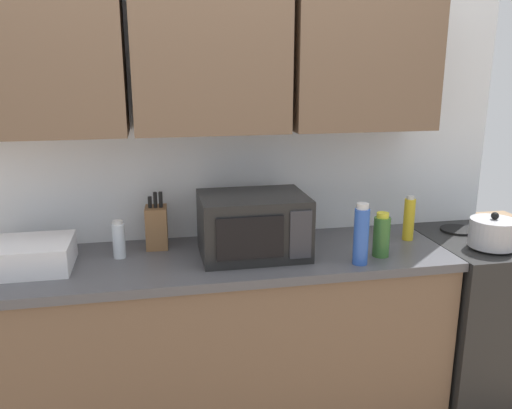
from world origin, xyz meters
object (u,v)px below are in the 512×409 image
dish_rack (26,256)px  bottle_blue_cleaner (361,235)px  microwave (253,225)px  stove_range (493,318)px  knife_block (157,227)px  bottle_yellow_mustard (409,219)px  bottle_clear_tall (119,240)px  bottle_green_oil (381,236)px  kettle (493,233)px

dish_rack → bottle_blue_cleaner: (1.42, -0.22, 0.07)m
microwave → stove_range: bearing=-0.5°
stove_range → microwave: size_ratio=1.90×
stove_range → knife_block: (-1.73, 0.19, 0.55)m
bottle_yellow_mustard → stove_range: bearing=-7.3°
bottle_clear_tall → bottle_yellow_mustard: (1.40, -0.02, 0.02)m
dish_rack → bottle_green_oil: (1.55, -0.15, 0.04)m
bottle_blue_cleaner → bottle_yellow_mustard: 0.45m
bottle_clear_tall → bottle_yellow_mustard: bottle_yellow_mustard is taller
stove_range → bottle_yellow_mustard: bottle_yellow_mustard is taller
bottle_clear_tall → bottle_blue_cleaner: bearing=-15.5°
microwave → dish_rack: bearing=179.5°
bottle_clear_tall → bottle_green_oil: size_ratio=0.85×
microwave → bottle_green_oil: 0.58m
stove_range → knife_block: size_ratio=3.32×
dish_rack → bottle_clear_tall: (0.38, 0.06, 0.02)m
bottle_yellow_mustard → bottle_green_oil: bearing=-140.5°
kettle → bottle_clear_tall: bearing=172.6°
bottle_yellow_mustard → bottle_blue_cleaner: bearing=-143.7°
bottle_clear_tall → stove_range: bearing=-2.6°
knife_block → bottle_clear_tall: size_ratio=1.57×
knife_block → bottle_green_oil: 1.05m
dish_rack → knife_block: 0.58m
dish_rack → knife_block: bearing=17.3°
microwave → dish_rack: size_ratio=1.26×
stove_range → microwave: 1.42m
bottle_blue_cleaner → bottle_green_oil: (0.13, 0.07, -0.03)m
stove_range → dish_rack: bearing=179.5°
microwave → bottle_yellow_mustard: bearing=3.8°
bottle_clear_tall → bottle_green_oil: bottle_green_oil is taller
stove_range → bottle_clear_tall: bearing=177.4°
knife_block → microwave: bearing=-22.7°
bottle_green_oil → bottle_yellow_mustard: bearing=39.5°
bottle_green_oil → bottle_blue_cleaner: bearing=-150.4°
stove_range → bottle_clear_tall: 1.97m
kettle → knife_block: bearing=168.0°
stove_range → bottle_green_oil: 0.92m
dish_rack → bottle_green_oil: 1.56m
microwave → knife_block: size_ratio=1.75×
dish_rack → bottle_yellow_mustard: bottle_yellow_mustard is taller
bottle_yellow_mustard → knife_block: bearing=174.1°
kettle → microwave: bearing=172.4°
kettle → bottle_yellow_mustard: bottle_yellow_mustard is taller
stove_range → knife_block: bearing=173.7°
microwave → bottle_yellow_mustard: (0.80, 0.05, -0.03)m
bottle_yellow_mustard → kettle: bearing=-31.9°
bottle_clear_tall → bottle_yellow_mustard: size_ratio=0.77×
kettle → dish_rack: 2.12m
stove_range → dish_rack: size_ratio=2.40×
microwave → bottle_clear_tall: (-0.60, 0.07, -0.06)m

